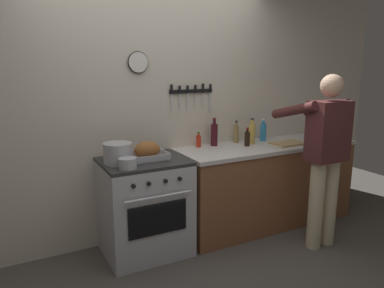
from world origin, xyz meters
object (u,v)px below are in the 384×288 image
object	(u,v)px
stove	(145,207)
bottle_wine_red	(214,134)
stock_pot	(118,153)
bottle_vinegar	(236,134)
bottle_hot_sauce	(199,141)
roasting_pan	(147,152)
saucepan	(128,163)
cutting_board	(288,143)
person_cook	(325,151)
bottle_cooking_oil	(252,133)
bottle_soy_sauce	(247,138)
bottle_dish_soap	(263,132)

from	to	relation	value
stove	bottle_wine_red	bearing A→B (deg)	13.52
stock_pot	bottle_vinegar	size ratio (longest dim) A/B	1.04
stove	bottle_wine_red	size ratio (longest dim) A/B	3.05
stock_pot	bottle_hot_sauce	size ratio (longest dim) A/B	1.56
stock_pot	bottle_wine_red	size ratio (longest dim) A/B	0.85
bottle_hot_sauce	roasting_pan	bearing A→B (deg)	-159.89
roasting_pan	bottle_vinegar	size ratio (longest dim) A/B	1.46
saucepan	cutting_board	bearing A→B (deg)	3.30
person_cook	saucepan	world-z (taller)	person_cook
person_cook	bottle_hot_sauce	distance (m)	1.24
bottle_wine_red	bottle_vinegar	world-z (taller)	bottle_wine_red
person_cook	bottle_cooking_oil	bearing A→B (deg)	17.24
stock_pot	person_cook	bearing A→B (deg)	-19.95
person_cook	bottle_soy_sauce	distance (m)	0.80
person_cook	stock_pot	xyz separation A→B (m)	(-1.80, 0.65, 0.04)
stock_pot	saucepan	world-z (taller)	stock_pot
person_cook	stove	bearing A→B (deg)	64.49
saucepan	bottle_wine_red	distance (m)	1.17
bottle_wine_red	bottle_dish_soap	xyz separation A→B (m)	(0.62, -0.03, -0.02)
bottle_hot_sauce	bottle_vinegar	distance (m)	0.47
bottle_cooking_oil	bottle_soy_sauce	distance (m)	0.14
roasting_pan	stove	bearing A→B (deg)	155.01
bottle_vinegar	stock_pot	bearing A→B (deg)	-170.37
stove	bottle_wine_red	distance (m)	1.06
cutting_board	bottle_soy_sauce	xyz separation A→B (m)	(-0.44, 0.14, 0.07)
bottle_cooking_oil	cutting_board	bearing A→B (deg)	-33.08
stove	stock_pot	size ratio (longest dim) A/B	3.59
bottle_vinegar	bottle_dish_soap	xyz separation A→B (m)	(0.33, -0.05, 0.00)
bottle_hot_sauce	bottle_soy_sauce	bearing A→B (deg)	-22.05
roasting_pan	bottle_hot_sauce	size ratio (longest dim) A/B	2.19
bottle_wine_red	bottle_vinegar	size ratio (longest dim) A/B	1.22
stock_pot	bottle_cooking_oil	xyz separation A→B (m)	(1.52, 0.12, 0.03)
bottle_vinegar	bottle_wine_red	bearing A→B (deg)	-175.86
bottle_dish_soap	roasting_pan	bearing A→B (deg)	-172.55
person_cook	cutting_board	bearing A→B (deg)	-7.52
stove	bottle_vinegar	xyz separation A→B (m)	(1.16, 0.23, 0.55)
stove	saucepan	world-z (taller)	saucepan
person_cook	saucepan	distance (m)	1.83
bottle_cooking_oil	bottle_vinegar	size ratio (longest dim) A/B	1.15
stock_pot	bottle_cooking_oil	distance (m)	1.52
bottle_wine_red	bottle_vinegar	xyz separation A→B (m)	(0.29, 0.02, -0.02)
roasting_pan	bottle_soy_sauce	bearing A→B (deg)	2.43
bottle_wine_red	bottle_soy_sauce	size ratio (longest dim) A/B	1.51
person_cook	bottle_cooking_oil	xyz separation A→B (m)	(-0.28, 0.77, 0.06)
bottle_hot_sauce	bottle_vinegar	xyz separation A→B (m)	(0.47, 0.00, 0.03)
cutting_board	bottle_dish_soap	distance (m)	0.32
bottle_soy_sauce	saucepan	bearing A→B (deg)	-170.11
bottle_wine_red	saucepan	bearing A→B (deg)	-158.97
stove	person_cook	world-z (taller)	person_cook
bottle_cooking_oil	bottle_hot_sauce	bearing A→B (deg)	168.76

